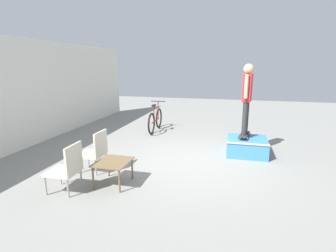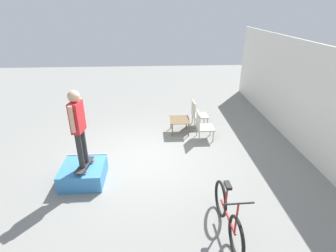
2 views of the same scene
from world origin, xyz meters
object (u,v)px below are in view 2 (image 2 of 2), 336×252
object	(u,v)px
coffee_table	(180,121)
bicycle	(228,215)
person_skater	(78,123)
skate_ramp_box	(84,173)
patio_chair_right	(202,125)
skateboard_on_ramp	(85,165)
patio_chair_left	(197,113)

from	to	relation	value
coffee_table	bicycle	distance (m)	4.28
person_skater	bicycle	distance (m)	3.60
skate_ramp_box	patio_chair_right	xyz separation A→B (m)	(-2.01, 3.23, 0.27)
coffee_table	patio_chair_right	world-z (taller)	patio_chair_right
skateboard_on_ramp	bicycle	bearing A→B (deg)	70.55
skate_ramp_box	skateboard_on_ramp	world-z (taller)	skateboard_on_ramp
skate_ramp_box	patio_chair_left	world-z (taller)	patio_chair_left
bicycle	person_skater	bearing A→B (deg)	-121.15
coffee_table	patio_chair_left	distance (m)	0.82
coffee_table	skate_ramp_box	bearing A→B (deg)	-45.84
person_skater	coffee_table	xyz separation A→B (m)	(-2.59, 2.49, -1.17)
patio_chair_right	bicycle	world-z (taller)	bicycle
patio_chair_left	skateboard_on_ramp	bearing A→B (deg)	131.72
skate_ramp_box	bicycle	world-z (taller)	bicycle
coffee_table	skateboard_on_ramp	bearing A→B (deg)	-43.91
skate_ramp_box	patio_chair_right	distance (m)	3.82
skate_ramp_box	coffee_table	world-z (taller)	coffee_table
skate_ramp_box	coffee_table	bearing A→B (deg)	134.16
skate_ramp_box	patio_chair_left	distance (m)	4.41
coffee_table	patio_chair_left	xyz separation A→B (m)	(-0.49, 0.66, 0.07)
skateboard_on_ramp	person_skater	size ratio (longest dim) A/B	0.42
coffee_table	patio_chair_right	bearing A→B (deg)	53.32
patio_chair_left	bicycle	distance (m)	4.75
coffee_table	patio_chair_left	size ratio (longest dim) A/B	0.79
skateboard_on_ramp	coffee_table	world-z (taller)	skateboard_on_ramp
coffee_table	patio_chair_right	size ratio (longest dim) A/B	0.79
skateboard_on_ramp	bicycle	world-z (taller)	bicycle
person_skater	patio_chair_left	xyz separation A→B (m)	(-3.07, 3.15, -1.10)
coffee_table	bicycle	bearing A→B (deg)	6.26
patio_chair_left	patio_chair_right	xyz separation A→B (m)	(0.98, -0.00, 0.00)
skate_ramp_box	person_skater	distance (m)	1.37
patio_chair_left	person_skater	bearing A→B (deg)	131.72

